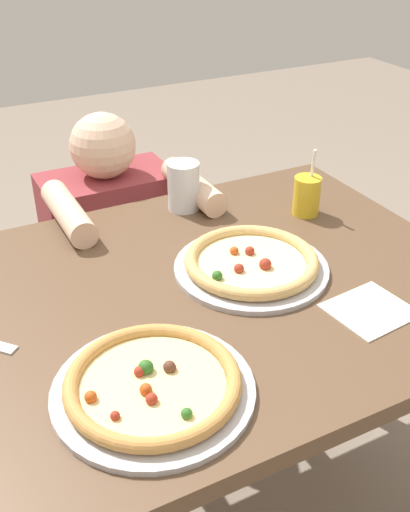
{
  "coord_description": "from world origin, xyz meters",
  "views": [
    {
      "loc": [
        -0.48,
        -0.96,
        1.48
      ],
      "look_at": [
        0.05,
        0.07,
        0.78
      ],
      "focal_mm": 42.29,
      "sensor_mm": 36.0,
      "label": 1
    }
  ],
  "objects_px": {
    "pizza_far": "(251,263)",
    "drink_cup_colored": "(307,195)",
    "pizza_near": "(153,385)",
    "water_cup_clear": "(184,186)",
    "diner_seated": "(115,272)"
  },
  "relations": [
    {
      "from": "pizza_far",
      "to": "diner_seated",
      "type": "bearing_deg",
      "value": 101.5
    },
    {
      "from": "water_cup_clear",
      "to": "pizza_far",
      "type": "bearing_deg",
      "value": -89.86
    },
    {
      "from": "pizza_far",
      "to": "drink_cup_colored",
      "type": "height_order",
      "value": "drink_cup_colored"
    },
    {
      "from": "pizza_far",
      "to": "drink_cup_colored",
      "type": "relative_size",
      "value": 1.93
    },
    {
      "from": "diner_seated",
      "to": "pizza_near",
      "type": "bearing_deg",
      "value": -104.16
    },
    {
      "from": "pizza_far",
      "to": "diner_seated",
      "type": "distance_m",
      "value": 0.72
    },
    {
      "from": "pizza_far",
      "to": "water_cup_clear",
      "type": "distance_m",
      "value": 0.35
    },
    {
      "from": "pizza_near",
      "to": "pizza_far",
      "type": "xyz_separation_m",
      "value": [
        0.35,
        0.26,
        0.0
      ]
    },
    {
      "from": "pizza_far",
      "to": "water_cup_clear",
      "type": "relative_size",
      "value": 2.68
    },
    {
      "from": "drink_cup_colored",
      "to": "diner_seated",
      "type": "height_order",
      "value": "diner_seated"
    },
    {
      "from": "diner_seated",
      "to": "pizza_far",
      "type": "bearing_deg",
      "value": -78.5
    },
    {
      "from": "pizza_near",
      "to": "drink_cup_colored",
      "type": "distance_m",
      "value": 0.76
    },
    {
      "from": "pizza_near",
      "to": "diner_seated",
      "type": "distance_m",
      "value": 0.97
    },
    {
      "from": "water_cup_clear",
      "to": "pizza_near",
      "type": "bearing_deg",
      "value": -119.69
    },
    {
      "from": "pizza_near",
      "to": "diner_seated",
      "type": "height_order",
      "value": "diner_seated"
    }
  ]
}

